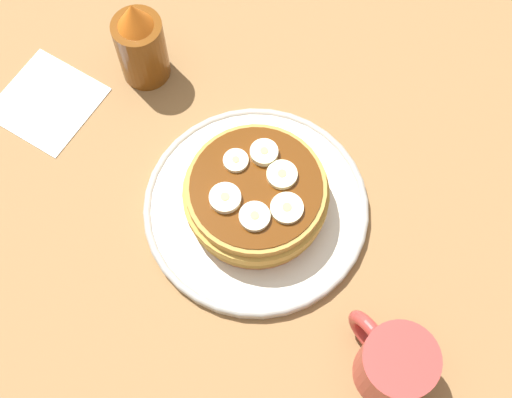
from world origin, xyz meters
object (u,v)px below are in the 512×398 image
Objects in this scene: napkin at (47,102)px; pancake_stack at (254,196)px; banana_slice_2 at (234,162)px; coffee_mug at (390,366)px; banana_slice_0 at (282,175)px; banana_slice_3 at (225,198)px; syrup_bottle at (140,44)px; banana_slice_1 at (264,153)px; banana_slice_4 at (287,208)px; plate at (256,208)px; banana_slice_5 at (255,217)px.

pancake_stack is at bearing -156.54° from napkin.
coffee_mug is at bearing 179.48° from banana_slice_2.
banana_slice_0 is 21.89cm from coffee_mug.
banana_slice_2 is 0.81× the size of banana_slice_3.
banana_slice_0 is at bearing -174.42° from syrup_bottle.
pancake_stack is at bearing 126.61° from banana_slice_1.
pancake_stack is 4.40cm from banana_slice_2.
coffee_mug reaches higher than pancake_stack.
syrup_bottle reaches higher than banana_slice_1.
pancake_stack is 22.66cm from syrup_bottle.
banana_slice_1 is at bearing -74.80° from banana_slice_3.
banana_slice_1 is at bearing -109.67° from banana_slice_2.
banana_slice_1 reaches higher than banana_slice_2.
banana_slice_4 reaches higher than napkin.
plate is 7.07cm from banana_slice_5.
coffee_mug is (-22.82, -3.00, -3.16)cm from banana_slice_3.
banana_slice_1 reaches higher than plate.
banana_slice_3 is at bearing -162.65° from napkin.
banana_slice_3 reaches higher than napkin.
banana_slice_3 is at bearing 81.44° from pancake_stack.
syrup_bottle is (22.60, -0.64, 1.45)cm from pancake_stack.
pancake_stack is at bearing -98.56° from banana_slice_3.
banana_slice_1 reaches higher than coffee_mug.
syrup_bottle reaches higher than napkin.
syrup_bottle reaches higher than coffee_mug.
syrup_bottle is (-3.51, -11.98, 5.34)cm from napkin.
banana_slice_1 is 0.27× the size of napkin.
plate is 22.35cm from coffee_mug.
coffee_mug is 0.95× the size of napkin.
banana_slice_2 is at bearing -153.77° from napkin.
banana_slice_5 is at bearing 173.78° from syrup_bottle.
coffee_mug is (-25.65, 0.23, -3.04)cm from banana_slice_2.
banana_slice_0 is at bearing -152.15° from napkin.
banana_slice_4 is 1.07× the size of banana_slice_5.
pancake_stack is 4.87× the size of banana_slice_3.
banana_slice_4 is (-4.16, -1.03, 2.91)cm from pancake_stack.
plate is at bearing -39.34° from banana_slice_5.
banana_slice_4 is (-6.38, 1.95, -0.14)cm from banana_slice_1.
pancake_stack is 5.38× the size of banana_slice_1.
banana_slice_1 reaches higher than banana_slice_0.
banana_slice_1 is (3.12, -0.05, 0.11)cm from banana_slice_0.
banana_slice_3 is at bearing 19.26° from banana_slice_5.
pancake_stack is 1.54× the size of coffee_mug.
coffee_mug is (-21.42, 3.28, -3.10)cm from banana_slice_0.
coffee_mug reaches higher than banana_slice_4.
banana_slice_4 is at bearing 162.97° from banana_slice_1.
banana_slice_3 is at bearing 131.13° from banana_slice_2.
banana_slice_5 is 0.26× the size of syrup_bottle.
napkin is at bearing 17.35° from banana_slice_3.
plate is 23.26cm from syrup_bottle.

